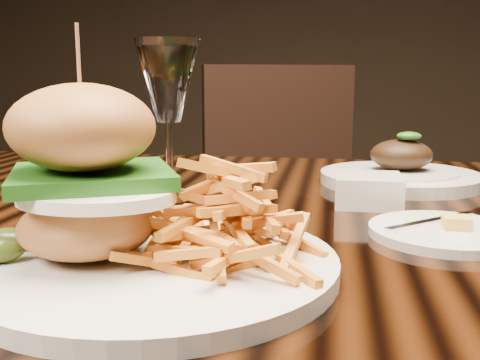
% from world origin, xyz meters
% --- Properties ---
extents(dining_table, '(1.60, 0.90, 0.75)m').
position_xyz_m(dining_table, '(0.00, 0.00, 0.67)').
color(dining_table, black).
rests_on(dining_table, ground).
extents(burger_plate, '(0.31, 0.31, 0.21)m').
position_xyz_m(burger_plate, '(-0.11, -0.26, 0.81)').
color(burger_plate, silver).
rests_on(burger_plate, dining_table).
extents(side_saucer, '(0.16, 0.16, 0.02)m').
position_xyz_m(side_saucer, '(0.16, -0.11, 0.76)').
color(side_saucer, silver).
rests_on(side_saucer, dining_table).
extents(ramekin, '(0.09, 0.09, 0.04)m').
position_xyz_m(ramekin, '(0.09, 0.03, 0.77)').
color(ramekin, silver).
rests_on(ramekin, dining_table).
extents(wine_glass, '(0.08, 0.08, 0.21)m').
position_xyz_m(wine_glass, '(-0.15, -0.05, 0.90)').
color(wine_glass, white).
rests_on(wine_glass, dining_table).
extents(water_tumbler, '(0.07, 0.07, 0.10)m').
position_xyz_m(water_tumbler, '(-0.26, 0.01, 0.80)').
color(water_tumbler, white).
rests_on(water_tumbler, dining_table).
extents(far_dish, '(0.25, 0.25, 0.08)m').
position_xyz_m(far_dish, '(0.15, 0.19, 0.77)').
color(far_dish, silver).
rests_on(far_dish, dining_table).
extents(chair_far, '(0.60, 0.60, 0.95)m').
position_xyz_m(chair_far, '(-0.08, 0.88, 0.54)').
color(chair_far, black).
rests_on(chair_far, ground).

